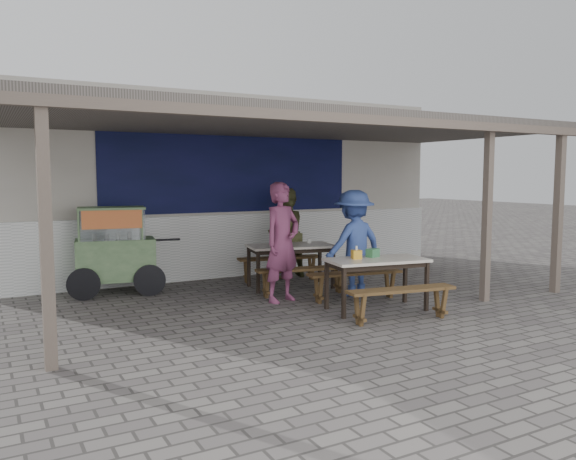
{
  "coord_description": "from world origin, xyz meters",
  "views": [
    {
      "loc": [
        -4.45,
        -6.94,
        1.93
      ],
      "look_at": [
        -0.14,
        0.9,
        1.07
      ],
      "focal_mm": 35.0,
      "sensor_mm": 36.0,
      "label": 1
    }
  ],
  "objects_px": {
    "tissue_box": "(356,254)",
    "table_right": "(377,264)",
    "table_left": "(291,249)",
    "patron_right_table": "(354,243)",
    "bench_right_street": "(401,296)",
    "vendor_cart": "(114,247)",
    "donation_box": "(373,253)",
    "bench_right_wall": "(355,279)",
    "condiment_bowl": "(280,243)",
    "patron_street_side": "(282,242)",
    "condiment_jar": "(309,241)",
    "bench_left_street": "(303,274)",
    "bench_left_wall": "(280,263)",
    "patron_wall_side": "(285,233)"
  },
  "relations": [
    {
      "from": "tissue_box",
      "to": "table_right",
      "type": "bearing_deg",
      "value": -25.74
    },
    {
      "from": "table_left",
      "to": "patron_right_table",
      "type": "xyz_separation_m",
      "value": [
        0.59,
        -1.04,
        0.18
      ]
    },
    {
      "from": "table_left",
      "to": "bench_right_street",
      "type": "distance_m",
      "value": 2.73
    },
    {
      "from": "vendor_cart",
      "to": "donation_box",
      "type": "xyz_separation_m",
      "value": [
        3.12,
        -2.77,
        0.03
      ]
    },
    {
      "from": "bench_right_wall",
      "to": "condiment_bowl",
      "type": "xyz_separation_m",
      "value": [
        -0.54,
        1.47,
        0.44
      ]
    },
    {
      "from": "patron_street_side",
      "to": "condiment_jar",
      "type": "distance_m",
      "value": 1.4
    },
    {
      "from": "bench_left_street",
      "to": "condiment_jar",
      "type": "distance_m",
      "value": 0.98
    },
    {
      "from": "bench_left_street",
      "to": "bench_right_wall",
      "type": "distance_m",
      "value": 0.89
    },
    {
      "from": "vendor_cart",
      "to": "condiment_bowl",
      "type": "xyz_separation_m",
      "value": [
        2.64,
        -0.79,
        -0.0
      ]
    },
    {
      "from": "bench_left_wall",
      "to": "condiment_bowl",
      "type": "distance_m",
      "value": 0.73
    },
    {
      "from": "condiment_jar",
      "to": "bench_left_wall",
      "type": "bearing_deg",
      "value": 116.13
    },
    {
      "from": "table_right",
      "to": "patron_street_side",
      "type": "xyz_separation_m",
      "value": [
        -0.92,
        1.16,
        0.25
      ]
    },
    {
      "from": "table_right",
      "to": "condiment_bowl",
      "type": "distance_m",
      "value": 2.2
    },
    {
      "from": "bench_left_wall",
      "to": "bench_right_wall",
      "type": "distance_m",
      "value": 2.01
    },
    {
      "from": "vendor_cart",
      "to": "tissue_box",
      "type": "distance_m",
      "value": 3.97
    },
    {
      "from": "table_left",
      "to": "table_right",
      "type": "xyz_separation_m",
      "value": [
        0.29,
        -2.03,
        -0.0
      ]
    },
    {
      "from": "table_left",
      "to": "donation_box",
      "type": "xyz_separation_m",
      "value": [
        0.34,
        -1.87,
        0.14
      ]
    },
    {
      "from": "table_left",
      "to": "bench_left_wall",
      "type": "bearing_deg",
      "value": 90.0
    },
    {
      "from": "patron_wall_side",
      "to": "patron_right_table",
      "type": "xyz_separation_m",
      "value": [
        0.22,
        -1.89,
        0.0
      ]
    },
    {
      "from": "bench_left_street",
      "to": "condiment_bowl",
      "type": "relative_size",
      "value": 7.14
    },
    {
      "from": "patron_right_table",
      "to": "bench_left_wall",
      "type": "bearing_deg",
      "value": -80.05
    },
    {
      "from": "bench_left_street",
      "to": "donation_box",
      "type": "height_order",
      "value": "donation_box"
    },
    {
      "from": "bench_left_street",
      "to": "condiment_bowl",
      "type": "xyz_separation_m",
      "value": [
        -0.02,
        0.75,
        0.44
      ]
    },
    {
      "from": "bench_left_street",
      "to": "bench_right_wall",
      "type": "height_order",
      "value": "same"
    },
    {
      "from": "donation_box",
      "to": "condiment_jar",
      "type": "bearing_deg",
      "value": 87.92
    },
    {
      "from": "condiment_jar",
      "to": "condiment_bowl",
      "type": "bearing_deg",
      "value": 173.26
    },
    {
      "from": "table_right",
      "to": "condiment_bowl",
      "type": "xyz_separation_m",
      "value": [
        -0.43,
        2.15,
        0.11
      ]
    },
    {
      "from": "bench_left_wall",
      "to": "donation_box",
      "type": "height_order",
      "value": "donation_box"
    },
    {
      "from": "tissue_box",
      "to": "condiment_jar",
      "type": "relative_size",
      "value": 1.63
    },
    {
      "from": "table_right",
      "to": "patron_street_side",
      "type": "distance_m",
      "value": 1.5
    },
    {
      "from": "bench_right_wall",
      "to": "vendor_cart",
      "type": "height_order",
      "value": "vendor_cart"
    },
    {
      "from": "table_left",
      "to": "table_right",
      "type": "relative_size",
      "value": 1.03
    },
    {
      "from": "bench_right_street",
      "to": "condiment_jar",
      "type": "distance_m",
      "value": 2.81
    },
    {
      "from": "table_left",
      "to": "donation_box",
      "type": "height_order",
      "value": "donation_box"
    },
    {
      "from": "bench_left_street",
      "to": "table_right",
      "type": "bearing_deg",
      "value": -62.69
    },
    {
      "from": "patron_wall_side",
      "to": "bench_left_wall",
      "type": "bearing_deg",
      "value": 24.43
    },
    {
      "from": "bench_left_wall",
      "to": "tissue_box",
      "type": "distance_m",
      "value": 2.58
    },
    {
      "from": "patron_street_side",
      "to": "condiment_jar",
      "type": "xyz_separation_m",
      "value": [
        1.04,
        0.93,
        -0.13
      ]
    },
    {
      "from": "patron_right_table",
      "to": "tissue_box",
      "type": "xyz_separation_m",
      "value": [
        -0.57,
        -0.86,
        -0.04
      ]
    },
    {
      "from": "bench_left_wall",
      "to": "bench_right_street",
      "type": "relative_size",
      "value": 1.02
    },
    {
      "from": "bench_left_street",
      "to": "bench_left_wall",
      "type": "xyz_separation_m",
      "value": [
        0.25,
        1.27,
        0.0
      ]
    },
    {
      "from": "bench_right_street",
      "to": "vendor_cart",
      "type": "xyz_separation_m",
      "value": [
        -2.96,
        3.61,
        0.44
      ]
    },
    {
      "from": "tissue_box",
      "to": "condiment_jar",
      "type": "xyz_separation_m",
      "value": [
        0.39,
        1.96,
        -0.02
      ]
    },
    {
      "from": "condiment_jar",
      "to": "patron_street_side",
      "type": "bearing_deg",
      "value": -138.28
    },
    {
      "from": "table_right",
      "to": "patron_right_table",
      "type": "height_order",
      "value": "patron_right_table"
    },
    {
      "from": "bench_left_wall",
      "to": "donation_box",
      "type": "xyz_separation_m",
      "value": [
        0.21,
        -2.5,
        0.47
      ]
    },
    {
      "from": "vendor_cart",
      "to": "bench_left_wall",
      "type": "bearing_deg",
      "value": 4.3
    },
    {
      "from": "vendor_cart",
      "to": "condiment_bowl",
      "type": "distance_m",
      "value": 2.76
    },
    {
      "from": "table_left",
      "to": "vendor_cart",
      "type": "bearing_deg",
      "value": 172.92
    },
    {
      "from": "bench_left_wall",
      "to": "patron_street_side",
      "type": "height_order",
      "value": "patron_street_side"
    }
  ]
}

